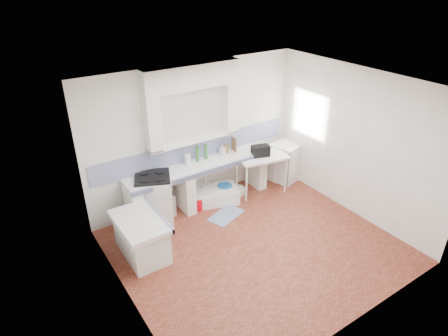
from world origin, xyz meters
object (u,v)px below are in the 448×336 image
stove (154,199)px  fridge (285,162)px  sink (211,196)px  side_table (261,174)px

stove → fridge: stove is taller
sink → side_table: side_table is taller
sink → side_table: size_ratio=1.05×
sink → side_table: (1.09, -0.25, 0.30)m
stove → sink: bearing=22.3°
side_table → stove: bearing=-176.1°
side_table → sink: bearing=178.0°
stove → side_table: 2.33m
stove → fridge: bearing=21.2°
fridge → side_table: bearing=174.5°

